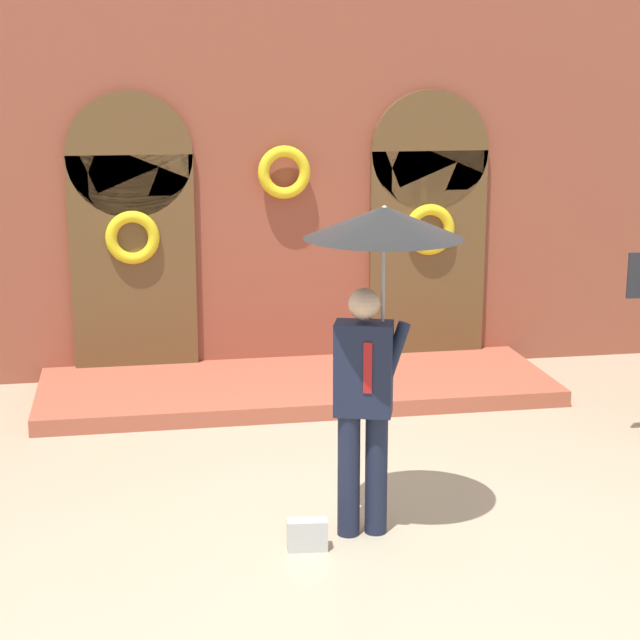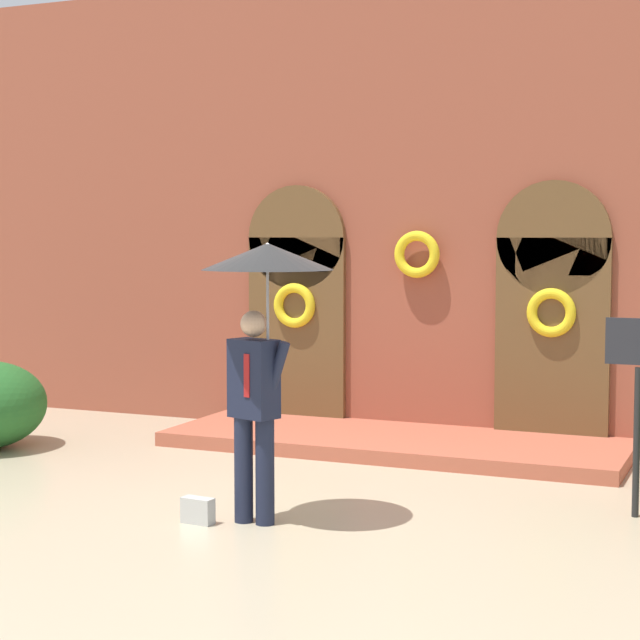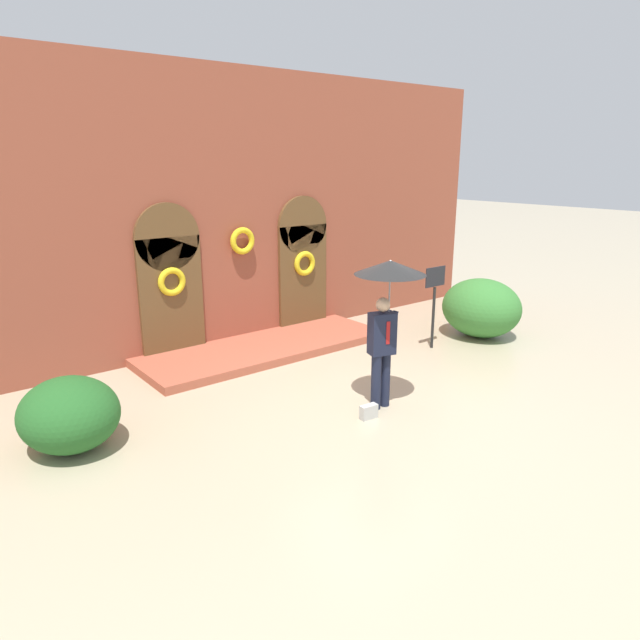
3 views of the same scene
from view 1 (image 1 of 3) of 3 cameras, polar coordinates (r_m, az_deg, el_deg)
The scene contains 4 objects.
ground_plane at distance 8.19m, azimuth 2.14°, elevation -10.21°, with size 80.00×80.00×0.00m, color tan.
building_facade at distance 11.62m, azimuth -2.16°, elevation 10.37°, with size 14.00×2.30×5.60m.
person_with_umbrella at distance 7.29m, azimuth 3.14°, elevation 2.60°, with size 1.10×1.10×2.36m.
handbag at distance 7.55m, azimuth -0.68°, elevation -11.38°, with size 0.28×0.12×0.22m, color #B7B7B2.
Camera 1 is at (-1.62, -7.34, 3.26)m, focal length 60.00 mm.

